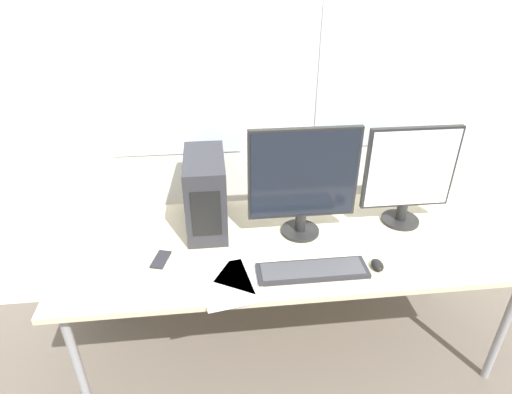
{
  "coord_description": "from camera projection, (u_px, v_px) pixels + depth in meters",
  "views": [
    {
      "loc": [
        -0.36,
        -1.28,
        1.97
      ],
      "look_at": [
        -0.18,
        0.41,
        0.99
      ],
      "focal_mm": 30.0,
      "sensor_mm": 36.0,
      "label": 1
    }
  ],
  "objects": [
    {
      "name": "wall_back",
      "position": [
        278.0,
        85.0,
        2.26
      ],
      "size": [
        8.0,
        0.07,
        2.7
      ],
      "color": "silver",
      "rests_on": "ground_plane"
    },
    {
      "name": "cell_phone",
      "position": [
        161.0,
        259.0,
        1.97
      ],
      "size": [
        0.09,
        0.14,
        0.01
      ],
      "rotation": [
        0.0,
        0.0,
        -0.27
      ],
      "color": "#232328",
      "rests_on": "desk"
    },
    {
      "name": "paper_sheet_front",
      "position": [
        249.0,
        268.0,
        1.92
      ],
      "size": [
        0.33,
        0.36,
        0.0
      ],
      "rotation": [
        0.0,
        0.0,
        -0.51
      ],
      "color": "white",
      "rests_on": "desk"
    },
    {
      "name": "pc_tower",
      "position": [
        206.0,
        193.0,
        2.12
      ],
      "size": [
        0.19,
        0.4,
        0.39
      ],
      "color": "#2D2D33",
      "rests_on": "desk"
    },
    {
      "name": "mouse",
      "position": [
        377.0,
        265.0,
        1.91
      ],
      "size": [
        0.05,
        0.08,
        0.03
      ],
      "color": "black",
      "rests_on": "desk"
    },
    {
      "name": "paper_sheet_left",
      "position": [
        226.0,
        284.0,
        1.83
      ],
      "size": [
        0.26,
        0.33,
        0.0
      ],
      "rotation": [
        0.0,
        0.0,
        0.18
      ],
      "color": "white",
      "rests_on": "desk"
    },
    {
      "name": "monitor_right_near",
      "position": [
        409.0,
        174.0,
        2.11
      ],
      "size": [
        0.46,
        0.19,
        0.52
      ],
      "color": "black",
      "rests_on": "desk"
    },
    {
      "name": "keyboard",
      "position": [
        312.0,
        270.0,
        1.89
      ],
      "size": [
        0.49,
        0.14,
        0.02
      ],
      "color": "#28282D",
      "rests_on": "desk"
    },
    {
      "name": "desk",
      "position": [
        291.0,
        247.0,
        2.13
      ],
      "size": [
        2.19,
        0.82,
        0.73
      ],
      "color": "beige",
      "rests_on": "ground_plane"
    },
    {
      "name": "monitor_main",
      "position": [
        303.0,
        180.0,
        2.02
      ],
      "size": [
        0.53,
        0.19,
        0.56
      ],
      "color": "black",
      "rests_on": "desk"
    }
  ]
}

